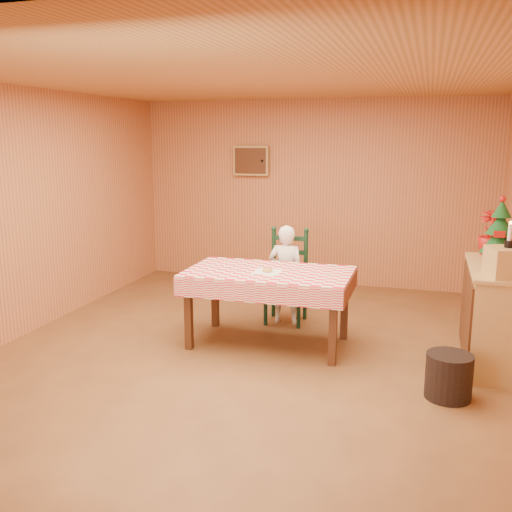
{
  "coord_description": "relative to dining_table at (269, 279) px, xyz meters",
  "views": [
    {
      "loc": [
        1.57,
        -4.99,
        2.09
      ],
      "look_at": [
        0.0,
        0.2,
        0.95
      ],
      "focal_mm": 40.0,
      "sensor_mm": 36.0,
      "label": 1
    }
  ],
  "objects": [
    {
      "name": "donut",
      "position": [
        -0.0,
        -0.05,
        0.1
      ],
      "size": [
        0.1,
        0.1,
        0.03
      ],
      "primitive_type": "torus",
      "rotation": [
        0.0,
        0.0,
        0.01
      ],
      "color": "gold",
      "rests_on": "napkin"
    },
    {
      "name": "shelf_unit",
      "position": [
        2.15,
        0.13,
        -0.22
      ],
      "size": [
        0.54,
        1.24,
        0.93
      ],
      "color": "tan",
      "rests_on": "ground"
    },
    {
      "name": "ground",
      "position": [
        -0.08,
        -0.36,
        -0.69
      ],
      "size": [
        6.0,
        6.0,
        0.0
      ],
      "primitive_type": "plane",
      "color": "brown",
      "rests_on": "ground"
    },
    {
      "name": "ladder_chair",
      "position": [
        0.0,
        0.79,
        -0.18
      ],
      "size": [
        0.44,
        0.4,
        1.08
      ],
      "color": "black",
      "rests_on": "ground"
    },
    {
      "name": "seated_child",
      "position": [
        -0.0,
        0.73,
        -0.13
      ],
      "size": [
        0.41,
        0.27,
        1.12
      ],
      "primitive_type": "imported",
      "rotation": [
        0.0,
        0.0,
        3.14
      ],
      "color": "white",
      "rests_on": "ground"
    },
    {
      "name": "cabin_walls",
      "position": [
        -0.09,
        0.17,
        1.14
      ],
      "size": [
        5.1,
        6.05,
        2.65
      ],
      "color": "#BE7444",
      "rests_on": "ground"
    },
    {
      "name": "storage_bin",
      "position": [
        1.73,
        -0.77,
        -0.5
      ],
      "size": [
        0.49,
        0.49,
        0.37
      ],
      "primitive_type": "cylinder",
      "rotation": [
        0.0,
        0.0,
        0.43
      ],
      "color": "black",
      "rests_on": "ground"
    },
    {
      "name": "christmas_tree",
      "position": [
        2.15,
        0.38,
        0.52
      ],
      "size": [
        0.34,
        0.34,
        0.62
      ],
      "color": "#4B2714",
      "rests_on": "shelf_unit"
    },
    {
      "name": "napkin",
      "position": [
        -0.0,
        -0.05,
        0.08
      ],
      "size": [
        0.26,
        0.26,
        0.0
      ],
      "primitive_type": "cube",
      "rotation": [
        0.0,
        0.0,
        -0.0
      ],
      "color": "white",
      "rests_on": "dining_table"
    },
    {
      "name": "flower_arrangement",
      "position": [
        2.1,
        0.68,
        0.46
      ],
      "size": [
        0.31,
        0.31,
        0.44
      ],
      "primitive_type": "imported",
      "rotation": [
        0.0,
        0.0,
        0.31
      ],
      "color": "#99100E",
      "rests_on": "shelf_unit"
    },
    {
      "name": "crate",
      "position": [
        2.15,
        -0.27,
        0.37
      ],
      "size": [
        0.37,
        0.37,
        0.25
      ],
      "primitive_type": "cube",
      "rotation": [
        0.0,
        0.0,
        0.29
      ],
      "color": "tan",
      "rests_on": "shelf_unit"
    },
    {
      "name": "dining_table",
      "position": [
        0.0,
        0.0,
        0.0
      ],
      "size": [
        1.66,
        0.96,
        0.77
      ],
      "color": "#4B2714",
      "rests_on": "ground"
    },
    {
      "name": "candle_set",
      "position": [
        2.15,
        -0.27,
        0.56
      ],
      "size": [
        0.07,
        0.07,
        0.22
      ],
      "color": "black",
      "rests_on": "crate"
    }
  ]
}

